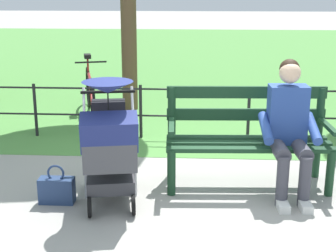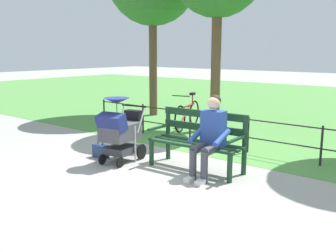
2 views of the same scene
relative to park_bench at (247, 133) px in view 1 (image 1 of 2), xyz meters
The scene contains 8 objects.
ground_plane 0.76m from the park_bench, 12.16° to the left, with size 60.00×60.00×0.00m, color #9E9B93.
grass_lawn 8.72m from the park_bench, 86.48° to the right, with size 40.00×16.00×0.01m, color #518E42.
park_bench is the anchor object (origin of this frame).
person_on_bench 0.45m from the park_bench, 148.32° to the left, with size 0.55×0.74×1.28m.
stroller 1.40m from the park_bench, 23.80° to the left, with size 0.64×0.95×1.15m.
handbag 1.91m from the park_bench, 18.47° to the left, with size 0.32×0.14×0.37m.
park_fence 1.54m from the park_bench, 69.67° to the right, with size 6.94×0.04×0.70m.
bicycle 3.32m from the park_bench, 50.42° to the right, with size 0.58×1.61×0.89m.
Camera 1 is at (-0.03, 4.69, 1.97)m, focal length 53.88 mm.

